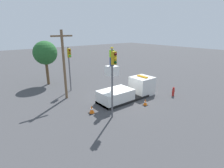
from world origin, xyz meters
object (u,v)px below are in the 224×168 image
Objects in this scene: traffic_cone_rear at (92,110)px; worker at (112,57)px; bucket_truck at (128,91)px; utility_pole at (64,63)px; tree_left_bg at (45,53)px; traffic_light_pole at (113,71)px; traffic_cone_curbside at (145,102)px; traffic_light_across at (69,61)px; fire_hydrant at (173,92)px.

worker is at bearing 12.00° from traffic_cone_rear.
traffic_cone_rear is (-2.73, -0.58, -4.35)m from worker.
utility_pole is at bearing 140.57° from bucket_truck.
traffic_light_pole is at bearing -85.82° from tree_left_bg.
bucket_truck is 2.44m from traffic_cone_curbside.
utility_pole is (-1.47, -1.85, 0.18)m from traffic_light_across.
worker is 5.51m from traffic_cone_curbside.
worker is at bearing -75.56° from tree_left_bg.
traffic_cone_curbside is at bearing -51.63° from utility_pole.
traffic_light_across is 4.60m from tree_left_bg.
tree_left_bg is (-4.89, 10.47, 3.35)m from bucket_truck.
bucket_truck is 10.81× the size of traffic_cone_curbside.
bucket_truck is 4.44m from worker.
worker is at bearing 53.64° from traffic_light_pole.
bucket_truck is at bearing -58.94° from traffic_light_across.
traffic_cone_curbside is at bearing -68.77° from tree_left_bg.
tree_left_bg reaches higher than traffic_light_pole.
bucket_truck is at bearing 31.10° from traffic_light_pole.
traffic_light_across reaches higher than traffic_cone_curbside.
tree_left_bg is 0.81× the size of utility_pole.
traffic_light_across is 8.33× the size of traffic_cone_curbside.
traffic_light_across is at bearing 121.06° from bucket_truck.
tree_left_bg reaches higher than traffic_cone_rear.
tree_left_bg is (-1.24, 4.40, 0.51)m from traffic_light_across.
traffic_cone_curbside is (5.02, -1.80, -0.06)m from traffic_cone_rear.
tree_left_bg reaches higher than traffic_light_across.
worker reaches higher than fire_hydrant.
worker is 0.34× the size of traffic_light_across.
worker is 5.17m from traffic_cone_rear.
worker is 2.79× the size of traffic_cone_curbside.
traffic_cone_rear is at bearing 160.32° from traffic_cone_curbside.
tree_left_bg reaches higher than traffic_cone_curbside.
tree_left_bg is at bearing 111.23° from traffic_cone_curbside.
bucket_truck is 7.29m from utility_pole.
traffic_light_pole is (-3.96, -2.39, 3.18)m from bucket_truck.
fire_hydrant is 4.36m from traffic_cone_curbside.
traffic_light_across is at bearing 87.93° from traffic_light_pole.
bucket_truck is 3.87× the size of worker.
fire_hydrant is at bearing -1.66° from traffic_light_pole.
bucket_truck is 1.17× the size of tree_left_bg.
bucket_truck is at bearing 149.36° from fire_hydrant.
traffic_light_pole is (-1.76, -2.39, -0.68)m from worker.
tree_left_bg is (-2.70, 10.47, -0.51)m from worker.
fire_hydrant reaches higher than traffic_cone_curbside.
traffic_cone_curbside is at bearing -87.73° from bucket_truck.
bucket_truck is at bearing 0.00° from worker.
worker is 0.31× the size of traffic_light_pole.
worker is at bearing -55.24° from utility_pole.
traffic_light_across reaches higher than fire_hydrant.
tree_left_bg is at bearing 125.48° from fire_hydrant.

